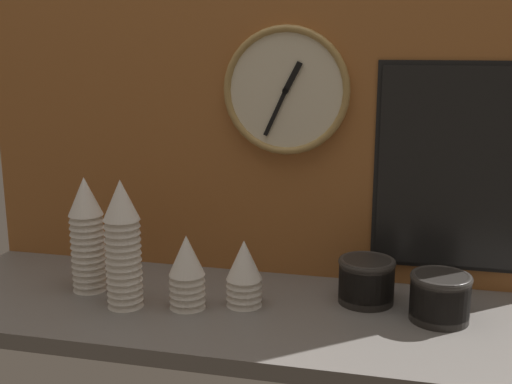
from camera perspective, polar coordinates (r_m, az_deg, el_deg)
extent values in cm
cube|color=slate|center=(166.01, -2.34, -10.58)|extent=(160.00, 56.00, 4.00)
cube|color=#A3602D|center=(178.01, -0.17, 9.20)|extent=(160.00, 3.00, 105.00)
cone|color=white|center=(162.47, -6.13, -8.49)|extent=(9.08, 9.08, 10.16)
cone|color=white|center=(161.84, -6.14, -7.92)|extent=(9.08, 9.08, 10.16)
cone|color=white|center=(161.23, -6.16, -7.35)|extent=(9.08, 9.08, 10.16)
cone|color=white|center=(160.64, -6.17, -6.77)|extent=(9.08, 9.08, 10.16)
cone|color=white|center=(160.06, -6.19, -6.19)|extent=(9.08, 9.08, 10.16)
cone|color=white|center=(159.50, -6.20, -5.60)|extent=(9.08, 9.08, 10.16)
cone|color=white|center=(165.66, -11.57, -8.25)|extent=(9.08, 9.08, 10.16)
cone|color=white|center=(165.04, -11.60, -7.70)|extent=(9.08, 9.08, 10.16)
cone|color=white|center=(164.44, -11.63, -7.13)|extent=(9.08, 9.08, 10.16)
cone|color=white|center=(163.86, -11.65, -6.56)|extent=(9.08, 9.08, 10.16)
cone|color=white|center=(163.29, -11.68, -5.99)|extent=(9.08, 9.08, 10.16)
cone|color=white|center=(162.74, -11.71, -5.42)|extent=(9.08, 9.08, 10.16)
cone|color=white|center=(162.21, -11.74, -4.84)|extent=(9.08, 9.08, 10.16)
cone|color=white|center=(161.69, -11.77, -4.26)|extent=(9.08, 9.08, 10.16)
cone|color=white|center=(161.19, -11.80, -3.67)|extent=(9.08, 9.08, 10.16)
cone|color=white|center=(160.70, -11.82, -3.08)|extent=(9.08, 9.08, 10.16)
cone|color=white|center=(160.24, -11.85, -2.49)|extent=(9.08, 9.08, 10.16)
cone|color=white|center=(159.79, -11.88, -1.89)|extent=(9.08, 9.08, 10.16)
cone|color=white|center=(159.35, -11.91, -1.29)|extent=(9.08, 9.08, 10.16)
cone|color=white|center=(158.94, -11.94, -0.69)|extent=(9.08, 9.08, 10.16)
cone|color=white|center=(162.90, -1.06, -8.35)|extent=(9.08, 9.08, 10.16)
cone|color=white|center=(162.28, -1.07, -7.78)|extent=(9.08, 9.08, 10.16)
cone|color=white|center=(161.67, -1.07, -7.21)|extent=(9.08, 9.08, 10.16)
cone|color=white|center=(161.07, -1.07, -6.63)|extent=(9.08, 9.08, 10.16)
cone|color=white|center=(160.49, -1.07, -6.05)|extent=(9.08, 9.08, 10.16)
cone|color=white|center=(178.34, -14.59, -6.85)|extent=(9.08, 9.08, 10.16)
cone|color=white|center=(177.76, -14.62, -6.32)|extent=(9.08, 9.08, 10.16)
cone|color=white|center=(177.21, -14.65, -5.80)|extent=(9.08, 9.08, 10.16)
cone|color=white|center=(176.67, -14.69, -5.27)|extent=(9.08, 9.08, 10.16)
cone|color=white|center=(176.14, -14.72, -4.73)|extent=(9.08, 9.08, 10.16)
cone|color=white|center=(175.63, -14.75, -4.20)|extent=(9.08, 9.08, 10.16)
cone|color=white|center=(175.13, -14.79, -3.66)|extent=(9.08, 9.08, 10.16)
cone|color=white|center=(174.65, -14.82, -3.11)|extent=(9.08, 9.08, 10.16)
cone|color=white|center=(174.19, -14.85, -2.57)|extent=(9.08, 9.08, 10.16)
cone|color=white|center=(173.74, -14.88, -2.02)|extent=(9.08, 9.08, 10.16)
cone|color=white|center=(173.31, -14.92, -1.47)|extent=(9.08, 9.08, 10.16)
cone|color=white|center=(172.89, -14.95, -0.91)|extent=(9.08, 9.08, 10.16)
cone|color=white|center=(172.49, -14.99, -0.36)|extent=(9.08, 9.08, 10.16)
cylinder|color=black|center=(168.08, 9.73, -8.92)|extent=(14.09, 14.09, 4.35)
cylinder|color=black|center=(167.43, 9.75, -8.36)|extent=(14.09, 14.09, 4.35)
cylinder|color=black|center=(166.80, 9.78, -7.80)|extent=(14.09, 14.09, 4.35)
cylinder|color=black|center=(166.18, 9.80, -7.23)|extent=(14.09, 14.09, 4.35)
cylinder|color=black|center=(165.58, 9.83, -6.66)|extent=(14.09, 14.09, 4.35)
torus|color=#302D2A|center=(165.07, 9.85, -6.16)|extent=(14.53, 14.53, 1.56)
cylinder|color=black|center=(161.69, 15.95, -10.17)|extent=(14.09, 14.09, 4.35)
cylinder|color=black|center=(161.01, 15.99, -9.59)|extent=(14.09, 14.09, 4.35)
cylinder|color=black|center=(160.36, 16.03, -9.01)|extent=(14.09, 14.09, 4.35)
cylinder|color=black|center=(159.71, 16.07, -8.43)|extent=(14.09, 14.09, 4.35)
cylinder|color=black|center=(159.09, 16.11, -7.83)|extent=(14.09, 14.09, 4.35)
torus|color=#302D2A|center=(158.56, 16.15, -7.32)|extent=(14.53, 14.53, 1.56)
cylinder|color=beige|center=(173.50, 2.71, 8.99)|extent=(33.74, 1.80, 33.74)
torus|color=#AD894C|center=(172.71, 2.66, 8.97)|extent=(34.37, 1.98, 34.37)
cube|color=black|center=(171.64, 3.28, 10.19)|extent=(5.21, 0.60, 8.19)
cube|color=black|center=(173.30, 1.72, 7.00)|extent=(6.41, 0.60, 12.42)
cylinder|color=black|center=(172.23, 2.63, 8.96)|extent=(1.69, 0.60, 1.69)
cube|color=black|center=(174.04, 16.77, 2.06)|extent=(38.37, 0.60, 54.92)
cube|color=black|center=(173.63, 16.77, 2.03)|extent=(35.97, 1.20, 52.52)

